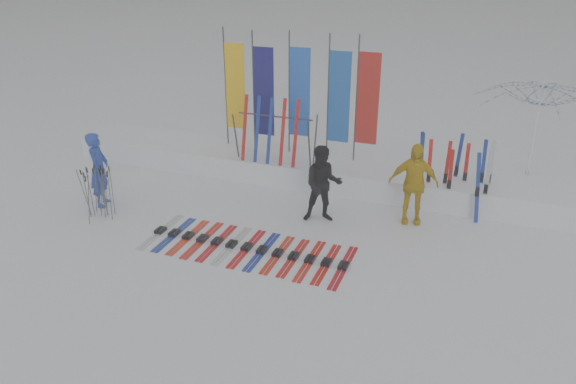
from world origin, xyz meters
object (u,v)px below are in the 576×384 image
at_px(tent_canopy, 533,136).
at_px(ski_row, 246,247).
at_px(person_black, 323,184).
at_px(person_blue, 99,170).
at_px(ski_rack, 275,131).
at_px(person_yellow, 413,184).

relative_size(tent_canopy, ski_row, 0.73).
bearing_deg(person_black, tent_canopy, 19.90).
bearing_deg(person_blue, tent_canopy, -85.81).
distance_m(ski_row, ski_rack, 3.84).
distance_m(person_blue, person_yellow, 7.28).
xyz_separation_m(person_yellow, ski_rack, (-3.71, 1.07, 0.45)).
xyz_separation_m(person_black, ski_rack, (-1.82, 1.71, 0.49)).
distance_m(person_blue, person_black, 5.30).
distance_m(person_black, ski_rack, 2.55).
height_order(person_black, tent_canopy, tent_canopy).
height_order(person_blue, tent_canopy, tent_canopy).
bearing_deg(tent_canopy, ski_row, -135.21).
distance_m(person_blue, tent_canopy, 10.61).
bearing_deg(person_black, person_blue, 171.94).
xyz_separation_m(person_black, person_yellow, (1.89, 0.64, 0.04)).
bearing_deg(person_black, person_yellow, -0.73).
bearing_deg(ski_row, ski_rack, 101.91).
distance_m(tent_canopy, ski_row, 7.75).
xyz_separation_m(tent_canopy, ski_rack, (-6.16, -1.86, -0.03)).
distance_m(person_blue, ski_row, 4.27).
bearing_deg(ski_rack, tent_canopy, 16.82).
relative_size(person_blue, person_yellow, 0.97).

